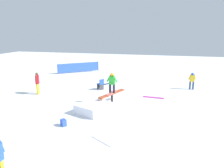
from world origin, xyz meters
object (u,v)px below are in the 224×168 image
(bystander_yellow, at_px, (192,80))
(rail_feature, at_px, (112,95))
(main_rider_on_rail, at_px, (112,83))
(folding_chair, at_px, (101,85))
(loose_snowboard_white, at_px, (103,141))
(bystander_red, at_px, (37,82))
(loose_snowboard_magenta, at_px, (153,97))
(backpack_on_snow, at_px, (63,123))
(loose_snowboard_navy, at_px, (108,84))

(bystander_yellow, bearing_deg, rail_feature, 33.86)
(main_rider_on_rail, distance_m, folding_chair, 3.81)
(rail_feature, bearing_deg, loose_snowboard_white, -148.44)
(bystander_yellow, distance_m, bystander_red, 12.14)
(rail_feature, relative_size, bystander_yellow, 1.79)
(loose_snowboard_magenta, xyz_separation_m, folding_chair, (1.15, 4.32, 0.40))
(main_rider_on_rail, bearing_deg, backpack_on_snow, 166.84)
(loose_snowboard_white, relative_size, backpack_on_snow, 3.80)
(rail_feature, relative_size, folding_chair, 2.81)
(rail_feature, xyz_separation_m, main_rider_on_rail, (0.00, 0.00, 0.77))
(folding_chair, height_order, backpack_on_snow, folding_chair)
(bystander_red, height_order, loose_snowboard_magenta, bystander_red)
(bystander_red, distance_m, loose_snowboard_white, 8.94)
(bystander_red, height_order, backpack_on_snow, bystander_red)
(main_rider_on_rail, bearing_deg, rail_feature, 0.00)
(bystander_yellow, xyz_separation_m, backpack_on_snow, (-9.05, 6.86, -0.61))
(bystander_yellow, height_order, folding_chair, bystander_yellow)
(bystander_yellow, relative_size, bystander_red, 0.84)
(backpack_on_snow, bearing_deg, loose_snowboard_navy, 130.17)
(bystander_red, relative_size, backpack_on_snow, 4.87)
(rail_feature, height_order, bystander_yellow, bystander_yellow)
(loose_snowboard_white, distance_m, folding_chair, 8.53)
(bystander_red, bearing_deg, rail_feature, -120.45)
(main_rider_on_rail, xyz_separation_m, loose_snowboard_magenta, (2.07, -2.52, -1.39))
(loose_snowboard_white, relative_size, folding_chair, 1.47)
(rail_feature, height_order, backpack_on_snow, rail_feature)
(bystander_red, relative_size, loose_snowboard_magenta, 1.11)
(loose_snowboard_magenta, bearing_deg, folding_chair, -10.48)
(loose_snowboard_magenta, height_order, backpack_on_snow, backpack_on_snow)
(main_rider_on_rail, bearing_deg, bystander_red, 90.46)
(bystander_yellow, distance_m, loose_snowboard_white, 11.00)
(rail_feature, bearing_deg, bystander_red, 103.79)
(loose_snowboard_white, distance_m, loose_snowboard_magenta, 7.13)
(loose_snowboard_white, xyz_separation_m, loose_snowboard_magenta, (6.94, -1.64, 0.00))
(rail_feature, xyz_separation_m, backpack_on_snow, (-3.89, 1.51, -0.46))
(rail_feature, bearing_deg, folding_chair, 50.55)
(loose_snowboard_white, bearing_deg, loose_snowboard_magenta, -70.91)
(loose_snowboard_white, bearing_deg, rail_feature, -47.40)
(loose_snowboard_white, distance_m, loose_snowboard_navy, 10.42)
(main_rider_on_rail, distance_m, loose_snowboard_white, 5.14)
(backpack_on_snow, bearing_deg, rail_feature, 107.25)
(bystander_red, xyz_separation_m, loose_snowboard_white, (-5.67, -6.86, -0.92))
(rail_feature, height_order, loose_snowboard_magenta, rail_feature)
(loose_snowboard_white, distance_m, backpack_on_snow, 2.58)
(backpack_on_snow, bearing_deg, loose_snowboard_white, 16.14)
(bystander_yellow, xyz_separation_m, loose_snowboard_white, (-10.02, 4.47, -0.76))
(main_rider_on_rail, relative_size, bystander_yellow, 1.04)
(rail_feature, height_order, folding_chair, folding_chair)
(main_rider_on_rail, relative_size, loose_snowboard_white, 1.11)
(rail_feature, relative_size, loose_snowboard_magenta, 1.65)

